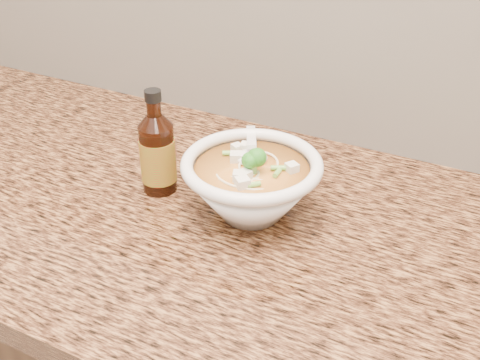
% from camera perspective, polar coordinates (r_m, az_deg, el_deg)
% --- Properties ---
extents(counter_slab, '(4.00, 0.68, 0.04)m').
position_cam_1_polar(counter_slab, '(0.93, 4.11, -5.66)').
color(counter_slab, '#986637').
rests_on(counter_slab, cabinet).
extents(soup_bowl, '(0.22, 0.23, 0.12)m').
position_cam_1_polar(soup_bowl, '(0.92, 1.12, -0.55)').
color(soup_bowl, white).
rests_on(soup_bowl, counter_slab).
extents(hot_sauce_bottle, '(0.07, 0.07, 0.18)m').
position_cam_1_polar(hot_sauce_bottle, '(0.98, -7.82, 2.48)').
color(hot_sauce_bottle, black).
rests_on(hot_sauce_bottle, counter_slab).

